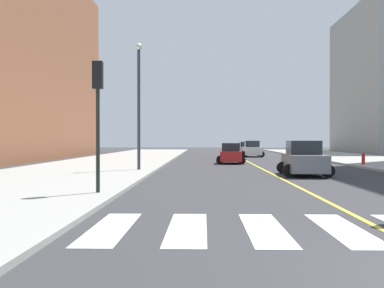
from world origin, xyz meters
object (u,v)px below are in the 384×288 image
at_px(car_silver_second, 246,149).
at_px(street_lamp, 139,96).
at_px(traffic_light_far_corner, 98,100).
at_px(car_gray_third, 304,159).
at_px(car_red_nearest, 231,154).
at_px(car_white_fourth, 252,149).
at_px(fire_hydrant, 363,159).

height_order(car_silver_second, street_lamp, street_lamp).
xyz_separation_m(traffic_light_far_corner, street_lamp, (-0.31, 12.44, 1.37)).
relative_size(car_silver_second, traffic_light_far_corner, 0.83).
bearing_deg(street_lamp, traffic_light_far_corner, -88.59).
xyz_separation_m(car_silver_second, car_gray_third, (0.07, -35.27, 0.12)).
distance_m(car_silver_second, street_lamp, 34.34).
xyz_separation_m(car_silver_second, traffic_light_far_corner, (-9.56, -45.08, 2.68)).
distance_m(car_red_nearest, car_gray_third, 13.23).
relative_size(car_gray_third, traffic_light_far_corner, 0.96).
height_order(traffic_light_far_corner, street_lamp, street_lamp).
distance_m(car_silver_second, car_white_fourth, 7.27).
bearing_deg(traffic_light_far_corner, car_gray_third, 45.51).
distance_m(car_red_nearest, traffic_light_far_corner, 23.56).
bearing_deg(fire_hydrant, car_white_fourth, 109.34).
height_order(car_white_fourth, fire_hydrant, car_white_fourth).
bearing_deg(traffic_light_far_corner, car_silver_second, 78.02).
bearing_deg(traffic_light_far_corner, car_red_nearest, 74.73).
relative_size(car_gray_third, street_lamp, 0.57).
bearing_deg(car_silver_second, traffic_light_far_corner, 76.86).
height_order(car_red_nearest, fire_hydrant, car_red_nearest).
relative_size(car_white_fourth, street_lamp, 0.53).
bearing_deg(car_silver_second, car_gray_third, 88.96).
relative_size(car_white_fourth, traffic_light_far_corner, 0.90).
height_order(car_silver_second, car_gray_third, car_gray_third).
bearing_deg(car_silver_second, car_red_nearest, 80.25).
distance_m(car_gray_third, fire_hydrant, 11.29).
relative_size(traffic_light_far_corner, fire_hydrant, 5.37).
xyz_separation_m(car_red_nearest, fire_hydrant, (10.08, -3.62, -0.25)).
xyz_separation_m(car_gray_third, car_white_fourth, (-0.01, 28.00, -0.04)).
bearing_deg(car_silver_second, street_lamp, 72.01).
bearing_deg(car_gray_third, car_white_fourth, -87.35).
relative_size(car_silver_second, car_white_fourth, 0.92).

